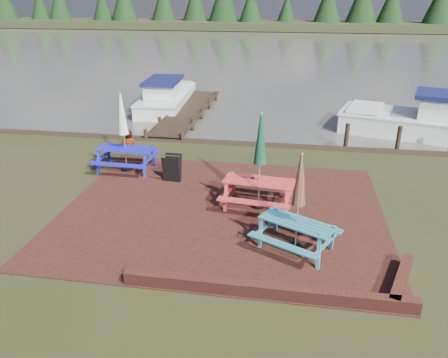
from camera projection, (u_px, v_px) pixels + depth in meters
name	position (u px, v px, depth m)	size (l,w,h in m)	color
ground	(216.00, 228.00, 11.54)	(120.00, 120.00, 0.00)	black
paving	(222.00, 211.00, 12.44)	(9.00, 7.50, 0.02)	#3C1913
brick_wall	(298.00, 289.00, 8.97)	(6.21, 1.79, 0.30)	#4C1E16
water	(280.00, 51.00, 45.03)	(120.00, 60.00, 0.02)	#44413A
far_treeline	(289.00, 7.00, 69.99)	(120.00, 10.00, 8.10)	black
picnic_table_teal	(297.00, 217.00, 10.29)	(2.30, 2.21, 2.46)	teal
picnic_table_red	(259.00, 176.00, 12.29)	(2.19, 2.00, 2.77)	red
picnic_table_blue	(125.00, 145.00, 14.90)	(2.00, 1.79, 2.69)	#1B17B1
chalkboard	(172.00, 168.00, 14.19)	(0.57, 0.54, 0.90)	black
jetty	(188.00, 111.00, 22.22)	(1.76, 9.08, 1.00)	black
boat_jetty	(167.00, 98.00, 23.95)	(2.59, 6.50, 1.85)	silver
boat_near	(439.00, 123.00, 19.07)	(8.41, 4.83, 2.15)	silver
person	(128.00, 130.00, 16.67)	(0.63, 0.42, 1.74)	gray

